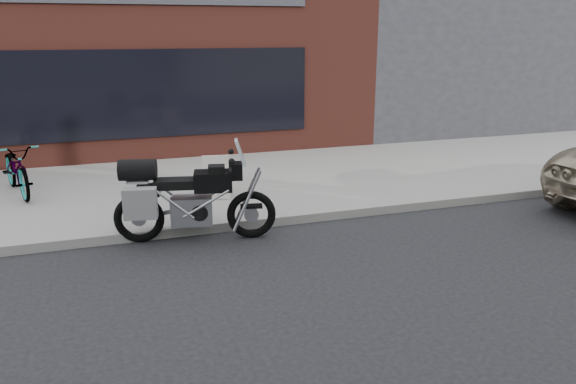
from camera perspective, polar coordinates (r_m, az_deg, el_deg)
ground at (r=5.63m, az=3.96°, el=-17.45°), size 120.00×120.00×0.00m
near_sidewalk at (r=11.87m, az=-8.87°, el=1.13°), size 44.00×6.00×0.15m
storefront at (r=18.33m, az=-19.34°, el=12.59°), size 14.00×10.07×4.50m
neighbour_building at (r=21.81m, az=15.05°, el=15.34°), size 10.00×10.00×6.00m
motorcycle at (r=8.57m, az=-10.52°, el=-0.69°), size 2.43×0.89×1.55m
bicycle_front at (r=11.56m, az=-25.84°, el=2.16°), size 1.18×1.97×0.98m
sandwich_sign at (r=10.34m, az=-7.32°, el=1.61°), size 0.55×0.52×0.78m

